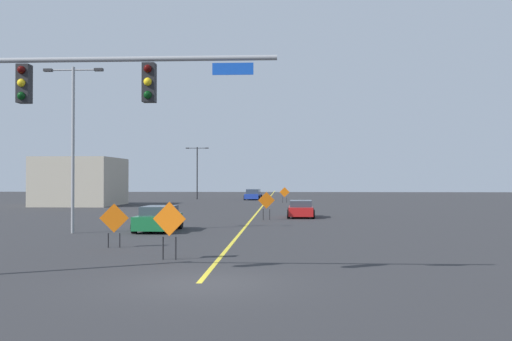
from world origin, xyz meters
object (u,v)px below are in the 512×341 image
construction_sign_median_far (266,202)px  car_blue_passing (253,195)px  construction_sign_left_lane (169,222)px  car_green_mid (158,219)px  construction_sign_median_near (285,193)px  construction_sign_left_shoulder (114,220)px  car_red_near (301,209)px  street_lamp_far_left (73,136)px  traffic_signal_assembly (26,104)px  street_lamp_mid_left (197,168)px

construction_sign_median_far → car_blue_passing: (-2.98, 37.54, -0.54)m
construction_sign_left_lane → car_green_mid: size_ratio=0.48×
construction_sign_median_near → construction_sign_left_lane: bearing=-94.8°
construction_sign_left_lane → car_green_mid: construction_sign_left_lane is taller
construction_sign_left_shoulder → car_red_near: (8.07, 18.58, -0.52)m
street_lamp_far_left → construction_sign_left_lane: bearing=-53.4°
car_green_mid → street_lamp_far_left: bearing=-160.3°
construction_sign_median_near → construction_sign_left_shoulder: (-6.90, -44.07, -0.04)m
street_lamp_far_left → construction_sign_median_near: size_ratio=4.67×
street_lamp_far_left → car_red_near: (12.03, 12.62, -4.41)m
traffic_signal_assembly → construction_sign_left_shoulder: bearing=89.3°
traffic_signal_assembly → street_lamp_mid_left: (-4.97, 62.68, -0.53)m
street_lamp_far_left → car_blue_passing: size_ratio=1.93×
construction_sign_median_near → street_lamp_far_left: bearing=-105.9°
car_blue_passing → construction_sign_median_far: bearing=-85.5°
construction_sign_left_lane → construction_sign_median_near: construction_sign_left_lane is taller
street_lamp_mid_left → construction_sign_left_shoulder: size_ratio=4.01×
street_lamp_mid_left → car_blue_passing: street_lamp_mid_left is taller
street_lamp_mid_left → construction_sign_left_shoulder: 55.27m
traffic_signal_assembly → construction_sign_left_lane: size_ratio=5.21×
street_lamp_far_left → construction_sign_median_far: 14.37m
construction_sign_left_shoulder → car_red_near: construction_sign_left_shoulder is taller
car_blue_passing → car_red_near: 35.30m
car_red_near → traffic_signal_assembly: bearing=-107.2°
traffic_signal_assembly → construction_sign_left_lane: (3.04, 4.41, -3.53)m
traffic_signal_assembly → car_red_near: bearing=72.8°
construction_sign_median_far → car_blue_passing: bearing=94.5°
street_lamp_mid_left → car_blue_passing: bearing=-10.7°
traffic_signal_assembly → street_lamp_mid_left: bearing=94.5°
traffic_signal_assembly → car_red_near: (8.17, 26.32, -4.21)m
construction_sign_left_shoulder → car_blue_passing: construction_sign_left_shoulder is taller
construction_sign_median_near → construction_sign_left_shoulder: size_ratio=1.03×
construction_sign_left_lane → car_red_near: 22.51m
traffic_signal_assembly → construction_sign_median_far: (5.77, 23.67, -3.59)m
car_red_near → car_green_mid: size_ratio=0.94×
construction_sign_median_near → car_blue_passing: size_ratio=0.41×
car_red_near → street_lamp_mid_left: bearing=109.9°
car_red_near → construction_sign_left_lane: bearing=-103.2°
street_lamp_mid_left → construction_sign_median_near: 16.47m
street_lamp_mid_left → car_blue_passing: size_ratio=1.61×
construction_sign_left_lane → construction_sign_median_far: bearing=81.9°
traffic_signal_assembly → street_lamp_far_left: (-3.86, 13.71, 0.19)m
construction_sign_median_near → car_green_mid: (-6.73, -36.64, -0.50)m
traffic_signal_assembly → street_lamp_mid_left: 62.88m
construction_sign_left_shoulder → construction_sign_median_far: construction_sign_median_far is taller
street_lamp_mid_left → construction_sign_median_near: bearing=-42.2°
construction_sign_left_lane → construction_sign_median_near: 47.57m
construction_sign_median_far → car_red_near: (2.40, 2.65, -0.62)m
construction_sign_median_near → construction_sign_left_shoulder: bearing=-98.9°
construction_sign_left_shoulder → street_lamp_mid_left: bearing=95.3°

